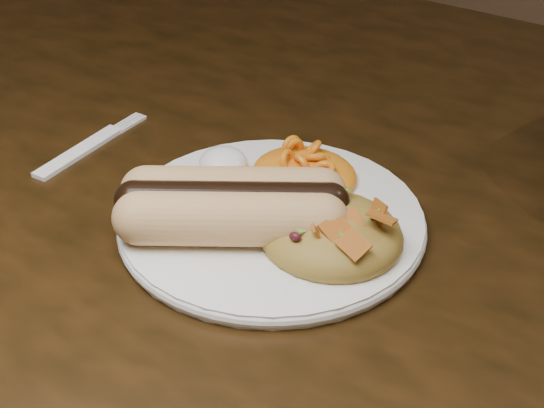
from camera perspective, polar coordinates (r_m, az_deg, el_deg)
The scene contains 7 objects.
table at distance 0.75m, azimuth 1.77°, elevation -4.57°, with size 1.60×0.90×0.75m.
plate at distance 0.64m, azimuth 0.00°, elevation -1.20°, with size 0.23×0.23×0.01m, color white.
hotdog at distance 0.61m, azimuth -2.76°, elevation -0.03°, with size 0.14×0.14×0.04m.
mac_and_cheese at distance 0.67m, azimuth 2.23°, elevation 2.96°, with size 0.09×0.08×0.03m, color orange.
sour_cream at distance 0.68m, azimuth -3.37°, elevation 3.11°, with size 0.04×0.04×0.02m, color white.
taco_salad at distance 0.60m, azimuth 4.10°, elevation -1.25°, with size 0.11×0.10×0.05m.
fork at distance 0.75m, azimuth -13.08°, elevation 3.50°, with size 0.02×0.15×0.00m, color white.
Camera 1 is at (0.30, -0.50, 1.12)m, focal length 55.00 mm.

